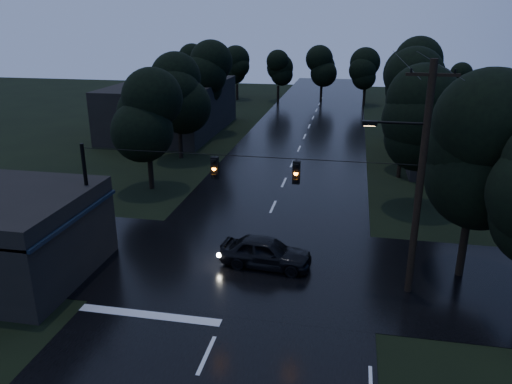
% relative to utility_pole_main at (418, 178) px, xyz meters
% --- Properties ---
extents(main_road, '(12.00, 120.00, 0.02)m').
position_rel_utility_pole_main_xyz_m(main_road, '(-7.41, 19.00, -5.26)').
color(main_road, black).
rests_on(main_road, ground).
extents(cross_street, '(60.00, 9.00, 0.02)m').
position_rel_utility_pole_main_xyz_m(cross_street, '(-7.41, 1.00, -5.26)').
color(cross_street, black).
rests_on(cross_street, ground).
extents(building_far_right, '(10.00, 14.00, 4.40)m').
position_rel_utility_pole_main_xyz_m(building_far_right, '(6.59, 23.00, -3.06)').
color(building_far_right, black).
rests_on(building_far_right, ground).
extents(building_far_left, '(10.00, 16.00, 5.00)m').
position_rel_utility_pole_main_xyz_m(building_far_left, '(-21.41, 29.00, -2.76)').
color(building_far_left, black).
rests_on(building_far_left, ground).
extents(utility_pole_main, '(3.50, 0.30, 10.00)m').
position_rel_utility_pole_main_xyz_m(utility_pole_main, '(0.00, 0.00, 0.00)').
color(utility_pole_main, black).
rests_on(utility_pole_main, ground).
extents(utility_pole_far, '(2.00, 0.30, 7.50)m').
position_rel_utility_pole_main_xyz_m(utility_pole_far, '(0.89, 17.00, -1.38)').
color(utility_pole_far, black).
rests_on(utility_pole_far, ground).
extents(anchor_pole_left, '(0.18, 0.18, 6.00)m').
position_rel_utility_pole_main_xyz_m(anchor_pole_left, '(-14.91, 0.00, -2.26)').
color(anchor_pole_left, black).
rests_on(anchor_pole_left, ground).
extents(span_signals, '(15.00, 0.37, 1.12)m').
position_rel_utility_pole_main_xyz_m(span_signals, '(-6.85, -0.01, -0.01)').
color(span_signals, black).
rests_on(span_signals, ground).
extents(tree_corner_near, '(4.48, 4.48, 9.44)m').
position_rel_utility_pole_main_xyz_m(tree_corner_near, '(2.59, 2.00, 0.74)').
color(tree_corner_near, black).
rests_on(tree_corner_near, ground).
extents(tree_left_a, '(3.92, 3.92, 8.26)m').
position_rel_utility_pole_main_xyz_m(tree_left_a, '(-16.41, 11.00, -0.02)').
color(tree_left_a, black).
rests_on(tree_left_a, ground).
extents(tree_left_b, '(4.20, 4.20, 8.85)m').
position_rel_utility_pole_main_xyz_m(tree_left_b, '(-17.01, 19.00, 0.36)').
color(tree_left_b, black).
rests_on(tree_left_b, ground).
extents(tree_left_c, '(4.48, 4.48, 9.44)m').
position_rel_utility_pole_main_xyz_m(tree_left_c, '(-17.61, 29.00, 0.74)').
color(tree_left_c, black).
rests_on(tree_left_c, ground).
extents(tree_right_a, '(4.20, 4.20, 8.85)m').
position_rel_utility_pole_main_xyz_m(tree_right_a, '(1.59, 11.00, 0.36)').
color(tree_right_a, black).
rests_on(tree_right_a, ground).
extents(tree_right_b, '(4.48, 4.48, 9.44)m').
position_rel_utility_pole_main_xyz_m(tree_right_b, '(2.19, 19.00, 0.74)').
color(tree_right_b, black).
rests_on(tree_right_b, ground).
extents(tree_right_c, '(4.76, 4.76, 10.03)m').
position_rel_utility_pole_main_xyz_m(tree_right_c, '(2.79, 29.00, 1.11)').
color(tree_right_c, black).
rests_on(tree_right_c, ground).
extents(car, '(4.57, 2.16, 1.51)m').
position_rel_utility_pole_main_xyz_m(car, '(-6.49, 1.11, -4.50)').
color(car, black).
rests_on(car, ground).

